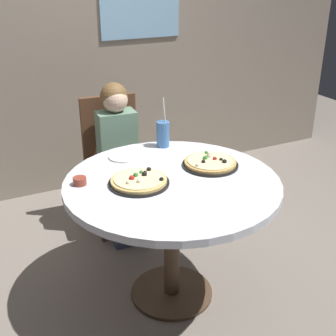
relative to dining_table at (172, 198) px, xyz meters
name	(u,v)px	position (x,y,z in m)	size (l,w,h in m)	color
ground_plane	(172,293)	(0.00, 0.00, -0.64)	(8.00, 8.00, 0.00)	slate
wall_with_window	(74,12)	(0.00, 1.70, 0.81)	(5.20, 0.14, 2.90)	gray
dining_table	(172,198)	(0.00, 0.00, 0.00)	(1.15, 1.15, 0.75)	silver
chair_wooden	(114,155)	(0.01, 0.95, -0.11)	(0.43, 0.43, 0.95)	brown
diner_child	(121,171)	(-0.01, 0.77, -0.16)	(0.28, 0.42, 1.08)	#3F4766
pizza_veggie	(210,163)	(0.28, 0.07, 0.12)	(0.32, 0.32, 0.05)	black
pizza_cheese	(139,181)	(-0.17, 0.04, 0.12)	(0.32, 0.32, 0.05)	black
soda_cup	(163,134)	(0.17, 0.46, 0.19)	(0.08, 0.08, 0.31)	#3F72B2
sauce_bowl	(80,181)	(-0.45, 0.16, 0.13)	(0.07, 0.07, 0.04)	brown
plate_small	(124,157)	(-0.12, 0.40, 0.11)	(0.18, 0.18, 0.01)	white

